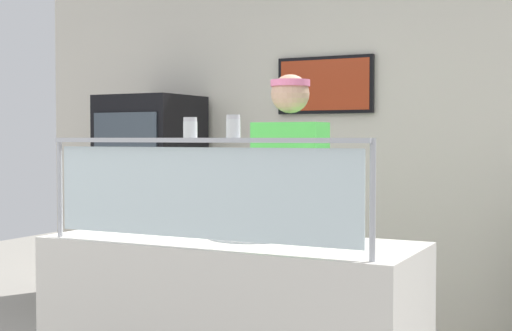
{
  "coord_description": "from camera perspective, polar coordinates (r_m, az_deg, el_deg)",
  "views": [
    {
      "loc": [
        2.47,
        -2.59,
        1.42
      ],
      "look_at": [
        0.98,
        0.37,
        1.29
      ],
      "focal_mm": 51.25,
      "sensor_mm": 36.0,
      "label": 1
    }
  ],
  "objects": [
    {
      "name": "parmesan_shaker",
      "position": [
        3.12,
        -5.15,
        2.86
      ],
      "size": [
        0.06,
        0.06,
        0.09
      ],
      "color": "white",
      "rests_on": "sneeze_guard"
    },
    {
      "name": "shop_rear_unit",
      "position": [
        5.45,
        9.6,
        1.51
      ],
      "size": [
        6.13,
        0.13,
        2.7
      ],
      "color": "silver",
      "rests_on": "ground"
    },
    {
      "name": "pepper_flake_shaker",
      "position": [
        3.01,
        -1.79,
        2.96
      ],
      "size": [
        0.06,
        0.06,
        0.1
      ],
      "color": "white",
      "rests_on": "sneeze_guard"
    },
    {
      "name": "sneeze_guard",
      "position": [
        3.1,
        -4.49,
        -1.06
      ],
      "size": [
        1.55,
        0.06,
        0.47
      ],
      "color": "#B2B5BC",
      "rests_on": "serving_counter"
    },
    {
      "name": "drink_fridge",
      "position": [
        5.84,
        -8.21,
        -3.17
      ],
      "size": [
        0.67,
        0.67,
        1.75
      ],
      "color": "black",
      "rests_on": "ground"
    },
    {
      "name": "worker_figure",
      "position": [
        3.98,
        2.7,
        -3.76
      ],
      "size": [
        0.41,
        0.5,
        1.76
      ],
      "color": "#23232D",
      "rests_on": "ground"
    },
    {
      "name": "pizza_tray",
      "position": [
        3.41,
        -0.34,
        -5.41
      ],
      "size": [
        0.4,
        0.4,
        0.04
      ],
      "color": "#9EA0A8",
      "rests_on": "serving_counter"
    },
    {
      "name": "pizza_server",
      "position": [
        3.37,
        0.23,
        -5.12
      ],
      "size": [
        0.08,
        0.28,
        0.01
      ],
      "primitive_type": "cube",
      "rotation": [
        0.0,
        0.0,
        0.02
      ],
      "color": "#ADAFB7",
      "rests_on": "pizza_tray"
    }
  ]
}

